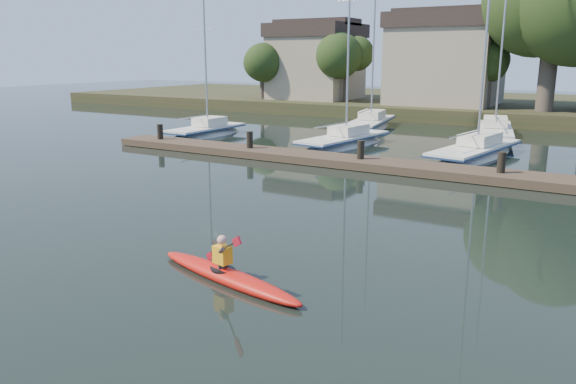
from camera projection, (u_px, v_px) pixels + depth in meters
The scene contains 9 objects.
ground at pixel (226, 289), 12.03m from camera, with size 160.00×160.00×0.00m, color black.
kayak at pixel (226, 273), 12.43m from camera, with size 4.50×1.55×1.43m.
dock at pixel (426, 169), 23.68m from camera, with size 34.00×2.00×1.80m.
sailboat_0 at pixel (206, 139), 35.09m from camera, with size 2.08×7.09×11.21m.
sailboat_1 at pixel (344, 150), 31.02m from camera, with size 3.11×8.33×13.30m.
sailboat_2 at pixel (474, 162), 27.47m from camera, with size 3.47×8.98×14.50m.
sailboat_5 at pixel (370, 131), 38.67m from camera, with size 3.52×9.18×14.83m.
sailboat_6 at pixel (494, 140), 34.50m from camera, with size 3.97×10.09×15.70m.
shore at pixel (550, 77), 44.13m from camera, with size 90.00×25.25×12.75m.
Camera 1 is at (6.85, -8.95, 4.85)m, focal length 35.00 mm.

